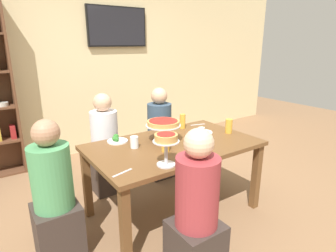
{
  "coord_description": "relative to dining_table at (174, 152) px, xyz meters",
  "views": [
    {
      "loc": [
        -1.47,
        -2.04,
        1.67
      ],
      "look_at": [
        0.0,
        0.1,
        0.89
      ],
      "focal_mm": 29.76,
      "sensor_mm": 36.0,
      "label": 1
    }
  ],
  "objects": [
    {
      "name": "dining_table",
      "position": [
        0.0,
        0.0,
        0.0
      ],
      "size": [
        1.6,
        0.96,
        0.74
      ],
      "color": "brown",
      "rests_on": "ground_plane"
    },
    {
      "name": "water_glass_clear_near",
      "position": [
        -0.37,
        0.11,
        0.14
      ],
      "size": [
        0.07,
        0.07,
        0.11
      ],
      "primitive_type": "cylinder",
      "color": "white",
      "rests_on": "dining_table"
    },
    {
      "name": "personal_pizza_stand",
      "position": [
        -0.34,
        -0.37,
        0.28
      ],
      "size": [
        0.21,
        0.21,
        0.26
      ],
      "color": "silver",
      "rests_on": "dining_table"
    },
    {
      "name": "rear_partition",
      "position": [
        0.0,
        2.2,
        0.75
      ],
      "size": [
        8.0,
        0.12,
        2.8
      ],
      "primitive_type": "cube",
      "color": "beige",
      "rests_on": "ground_plane"
    },
    {
      "name": "diner_far_left",
      "position": [
        -0.38,
        0.8,
        -0.16
      ],
      "size": [
        0.34,
        0.34,
        1.15
      ],
      "rotation": [
        0.0,
        0.0,
        -1.57
      ],
      "color": "#382D28",
      "rests_on": "ground_plane"
    },
    {
      "name": "cutlery_knife_near",
      "position": [
        0.13,
        0.35,
        0.09
      ],
      "size": [
        0.18,
        0.05,
        0.0
      ],
      "primitive_type": "cube",
      "rotation": [
        0.0,
        0.0,
        3.31
      ],
      "color": "silver",
      "rests_on": "dining_table"
    },
    {
      "name": "cutlery_knife_far",
      "position": [
        -0.1,
        -0.31,
        0.09
      ],
      "size": [
        0.18,
        0.04,
        0.0
      ],
      "primitive_type": "cube",
      "rotation": [
        0.0,
        0.0,
        -0.12
      ],
      "color": "silver",
      "rests_on": "dining_table"
    },
    {
      "name": "cutlery_fork_near",
      "position": [
        0.6,
        0.36,
        0.09
      ],
      "size": [
        0.18,
        0.06,
        0.0
      ],
      "primitive_type": "cube",
      "rotation": [
        0.0,
        0.0,
        2.87
      ],
      "color": "silver",
      "rests_on": "dining_table"
    },
    {
      "name": "cutlery_fork_far",
      "position": [
        -0.69,
        -0.3,
        0.09
      ],
      "size": [
        0.18,
        0.06,
        0.0
      ],
      "primitive_type": "cube",
      "rotation": [
        0.0,
        0.0,
        0.25
      ],
      "color": "silver",
      "rests_on": "dining_table"
    },
    {
      "name": "beer_glass_amber_short",
      "position": [
        -0.18,
        -0.12,
        0.15
      ],
      "size": [
        0.07,
        0.07,
        0.13
      ],
      "primitive_type": "cylinder",
      "color": "gold",
      "rests_on": "dining_table"
    },
    {
      "name": "water_glass_clear_far",
      "position": [
        0.31,
        -0.04,
        0.15
      ],
      "size": [
        0.06,
        0.06,
        0.12
      ],
      "primitive_type": "cylinder",
      "color": "white",
      "rests_on": "dining_table"
    },
    {
      "name": "diner_near_left",
      "position": [
        -0.36,
        -0.77,
        -0.16
      ],
      "size": [
        0.34,
        0.34,
        1.15
      ],
      "rotation": [
        0.0,
        0.0,
        1.57
      ],
      "color": "#382D28",
      "rests_on": "ground_plane"
    },
    {
      "name": "salad_plate_near_diner",
      "position": [
        -0.43,
        0.36,
        0.11
      ],
      "size": [
        0.2,
        0.2,
        0.07
      ],
      "color": "white",
      "rests_on": "dining_table"
    },
    {
      "name": "television",
      "position": [
        0.45,
        2.11,
        1.25
      ],
      "size": [
        0.95,
        0.05,
        0.59
      ],
      "color": "black"
    },
    {
      "name": "beer_glass_amber_tall",
      "position": [
        0.68,
        -0.07,
        0.16
      ],
      "size": [
        0.07,
        0.07,
        0.15
      ],
      "primitive_type": "cylinder",
      "color": "gold",
      "rests_on": "dining_table"
    },
    {
      "name": "deep_dish_pizza_stand",
      "position": [
        -0.05,
        0.11,
        0.26
      ],
      "size": [
        0.34,
        0.34,
        0.21
      ],
      "color": "silver",
      "rests_on": "dining_table"
    },
    {
      "name": "diner_head_west",
      "position": [
        -1.12,
        0.02,
        -0.16
      ],
      "size": [
        0.34,
        0.34,
        1.15
      ],
      "color": "#382D28",
      "rests_on": "ground_plane"
    },
    {
      "name": "diner_far_right",
      "position": [
        0.34,
        0.78,
        -0.16
      ],
      "size": [
        0.34,
        0.34,
        1.15
      ],
      "rotation": [
        0.0,
        0.0,
        -1.57
      ],
      "color": "#382D28",
      "rests_on": "ground_plane"
    },
    {
      "name": "salad_plate_far_diner",
      "position": [
        0.44,
        0.09,
        0.11
      ],
      "size": [
        0.22,
        0.22,
        0.07
      ],
      "color": "white",
      "rests_on": "dining_table"
    },
    {
      "name": "beer_glass_amber_spare",
      "position": [
        0.37,
        0.35,
        0.17
      ],
      "size": [
        0.06,
        0.06,
        0.16
      ],
      "primitive_type": "cylinder",
      "color": "gold",
      "rests_on": "dining_table"
    },
    {
      "name": "ground_plane",
      "position": [
        0.0,
        0.0,
        -0.65
      ],
      "size": [
        12.0,
        12.0,
        0.0
      ],
      "primitive_type": "plane",
      "color": "#846042"
    }
  ]
}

